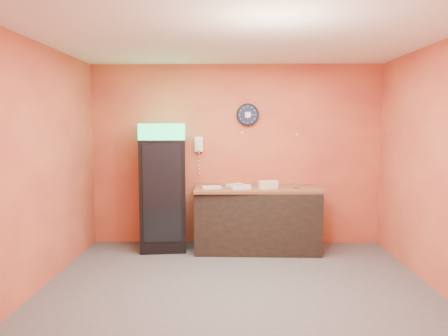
{
  "coord_description": "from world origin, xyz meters",
  "views": [
    {
      "loc": [
        -0.07,
        -4.82,
        1.87
      ],
      "look_at": [
        -0.16,
        0.6,
        1.33
      ],
      "focal_mm": 35.0,
      "sensor_mm": 36.0,
      "label": 1
    }
  ],
  "objects": [
    {
      "name": "floor",
      "position": [
        0.0,
        0.0,
        0.0
      ],
      "size": [
        4.5,
        4.5,
        0.0
      ],
      "primitive_type": "plane",
      "color": "#47474C",
      "rests_on": "ground"
    },
    {
      "name": "back_wall",
      "position": [
        0.0,
        2.0,
        1.4
      ],
      "size": [
        4.5,
        0.02,
        2.8
      ],
      "primitive_type": "cube",
      "color": "#E26C3F",
      "rests_on": "floor"
    },
    {
      "name": "left_wall",
      "position": [
        -2.25,
        0.0,
        1.4
      ],
      "size": [
        0.02,
        4.0,
        2.8
      ],
      "primitive_type": "cube",
      "color": "#E26C3F",
      "rests_on": "floor"
    },
    {
      "name": "right_wall",
      "position": [
        2.25,
        0.0,
        1.4
      ],
      "size": [
        0.02,
        4.0,
        2.8
      ],
      "primitive_type": "cube",
      "color": "#E26C3F",
      "rests_on": "floor"
    },
    {
      "name": "ceiling",
      "position": [
        0.0,
        0.0,
        2.8
      ],
      "size": [
        4.5,
        4.0,
        0.02
      ],
      "primitive_type": "cube",
      "color": "white",
      "rests_on": "back_wall"
    },
    {
      "name": "beverage_cooler",
      "position": [
        -1.1,
        1.61,
        0.92
      ],
      "size": [
        0.73,
        0.74,
        1.89
      ],
      "rotation": [
        0.0,
        0.0,
        0.12
      ],
      "color": "black",
      "rests_on": "floor"
    },
    {
      "name": "prep_counter",
      "position": [
        0.32,
        1.6,
        0.45
      ],
      "size": [
        1.82,
        0.84,
        0.91
      ],
      "primitive_type": "cube",
      "rotation": [
        0.0,
        0.0,
        -0.02
      ],
      "color": "black",
      "rests_on": "floor"
    },
    {
      "name": "wall_clock",
      "position": [
        0.18,
        1.97,
        2.02
      ],
      "size": [
        0.35,
        0.06,
        0.35
      ],
      "color": "black",
      "rests_on": "back_wall"
    },
    {
      "name": "wall_phone",
      "position": [
        -0.57,
        1.95,
        1.57
      ],
      "size": [
        0.12,
        0.11,
        0.23
      ],
      "color": "white",
      "rests_on": "back_wall"
    },
    {
      "name": "butcher_paper",
      "position": [
        0.32,
        1.6,
        0.93
      ],
      "size": [
        1.88,
        0.88,
        0.04
      ],
      "primitive_type": "cube",
      "rotation": [
        0.0,
        0.0,
        0.03
      ],
      "color": "brown",
      "rests_on": "prep_counter"
    },
    {
      "name": "sub_roll_stack",
      "position": [
        0.47,
        1.45,
        1.0
      ],
      "size": [
        0.29,
        0.18,
        0.12
      ],
      "rotation": [
        0.0,
        0.0,
        0.32
      ],
      "color": "#F5E6BE",
      "rests_on": "butcher_paper"
    },
    {
      "name": "wrapped_sandwich_left",
      "position": [
        -0.36,
        1.44,
        0.97
      ],
      "size": [
        0.29,
        0.19,
        0.04
      ],
      "primitive_type": "cube",
      "rotation": [
        0.0,
        0.0,
        0.31
      ],
      "color": "silver",
      "rests_on": "butcher_paper"
    },
    {
      "name": "wrapped_sandwich_mid",
      "position": [
        0.08,
        1.39,
        0.96
      ],
      "size": [
        0.28,
        0.14,
        0.04
      ],
      "primitive_type": "cube",
      "rotation": [
        0.0,
        0.0,
        0.14
      ],
      "color": "silver",
      "rests_on": "butcher_paper"
    },
    {
      "name": "wrapped_sandwich_right",
      "position": [
        -0.02,
        1.7,
        0.96
      ],
      "size": [
        0.27,
        0.25,
        0.04
      ],
      "primitive_type": "cube",
      "rotation": [
        0.0,
        0.0,
        0.67
      ],
      "color": "silver",
      "rests_on": "butcher_paper"
    },
    {
      "name": "kitchen_tool",
      "position": [
        0.25,
        1.75,
        0.97
      ],
      "size": [
        0.06,
        0.06,
        0.06
      ],
      "primitive_type": "cylinder",
      "color": "silver",
      "rests_on": "butcher_paper"
    }
  ]
}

